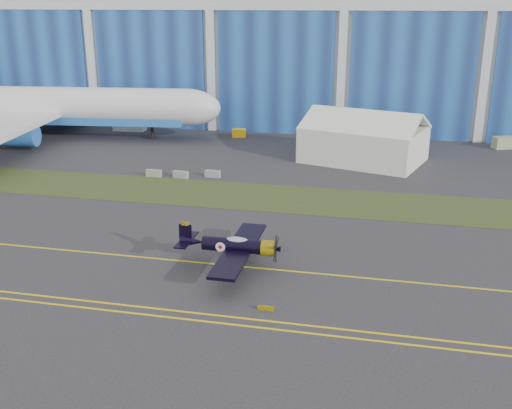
% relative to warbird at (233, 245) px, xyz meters
% --- Properties ---
extents(ground, '(260.00, 260.00, 0.00)m').
position_rel_warbird_xyz_m(ground, '(-17.83, 5.41, -2.08)').
color(ground, '#343237').
rests_on(ground, ground).
extents(grass_median, '(260.00, 10.00, 0.02)m').
position_rel_warbird_xyz_m(grass_median, '(-17.83, 19.41, -2.06)').
color(grass_median, '#475128').
rests_on(grass_median, ground).
extents(hangar, '(220.00, 45.70, 30.00)m').
position_rel_warbird_xyz_m(hangar, '(-17.83, 77.19, 12.88)').
color(hangar, silver).
rests_on(hangar, ground).
extents(taxiway_centreline, '(200.00, 0.20, 0.02)m').
position_rel_warbird_xyz_m(taxiway_centreline, '(-17.83, 0.41, -2.07)').
color(taxiway_centreline, yellow).
rests_on(taxiway_centreline, ground).
extents(guard_board_right, '(1.20, 0.15, 0.35)m').
position_rel_warbird_xyz_m(guard_board_right, '(4.17, -6.59, -1.91)').
color(guard_board_right, yellow).
rests_on(guard_board_right, ground).
extents(warbird, '(9.75, 11.77, 3.49)m').
position_rel_warbird_xyz_m(warbird, '(0.00, 0.00, 0.00)').
color(warbird, black).
rests_on(warbird, ground).
extents(jetliner, '(73.56, 64.67, 23.42)m').
position_rel_warbird_xyz_m(jetliner, '(-43.84, 43.29, 9.63)').
color(jetliner, white).
rests_on(jetliner, ground).
extents(tent, '(18.49, 15.68, 7.34)m').
position_rel_warbird_xyz_m(tent, '(8.91, 38.62, 1.59)').
color(tent, white).
rests_on(tent, ground).
extents(shipping_container, '(5.55, 2.36, 2.38)m').
position_rel_warbird_xyz_m(shipping_container, '(-31.82, 51.12, -0.89)').
color(shipping_container, silver).
rests_on(shipping_container, ground).
extents(tug, '(2.45, 1.79, 1.30)m').
position_rel_warbird_xyz_m(tug, '(-11.94, 50.14, -1.43)').
color(tug, yellow).
rests_on(tug, ground).
extents(gse_box, '(3.43, 2.68, 1.82)m').
position_rel_warbird_xyz_m(gse_box, '(29.48, 50.87, -1.17)').
color(gse_box, '#98A67A').
rests_on(gse_box, ground).
extents(barrier_a, '(2.03, 0.72, 0.90)m').
position_rel_warbird_xyz_m(barrier_a, '(-16.93, 24.73, -1.63)').
color(barrier_a, gray).
rests_on(barrier_a, ground).
extents(barrier_b, '(2.07, 0.92, 0.90)m').
position_rel_warbird_xyz_m(barrier_b, '(-13.34, 24.87, -1.63)').
color(barrier_b, gray).
rests_on(barrier_b, ground).
extents(barrier_c, '(2.04, 0.77, 0.90)m').
position_rel_warbird_xyz_m(barrier_c, '(-9.46, 26.08, -1.63)').
color(barrier_c, gray).
rests_on(barrier_c, ground).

